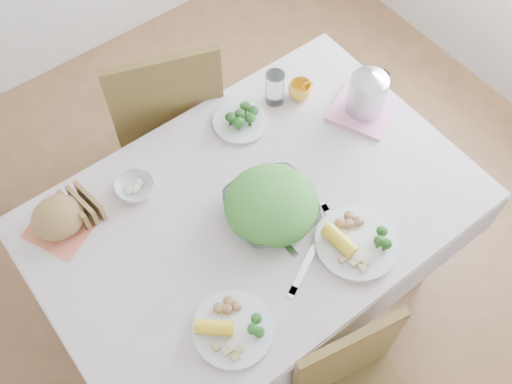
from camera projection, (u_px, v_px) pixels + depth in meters
floor at (255, 292)px, 2.72m from camera, size 3.60×3.60×0.00m
dining_table at (255, 256)px, 2.40m from camera, size 1.40×0.90×0.75m
tablecloth at (255, 209)px, 2.07m from camera, size 1.50×1.00×0.01m
chair_far at (166, 115)px, 2.66m from camera, size 0.59×0.59×1.01m
salad_bowl at (271, 208)px, 2.02m from camera, size 0.35×0.35×0.07m
dinner_plate_left at (233, 329)px, 1.83m from camera, size 0.34×0.34×0.02m
dinner_plate_right at (356, 244)px, 1.98m from camera, size 0.34×0.34×0.02m
broccoli_plate at (240, 122)px, 2.25m from camera, size 0.25×0.25×0.02m
napkin at (62, 225)px, 2.03m from camera, size 0.27×0.27×0.00m
bread_loaf at (58, 217)px, 1.98m from camera, size 0.23×0.22×0.11m
fruit_bowl at (135, 188)px, 2.09m from camera, size 0.17×0.17×0.04m
yellow_mug at (300, 90)px, 2.30m from camera, size 0.11×0.11×0.07m
glass_tumbler at (275, 89)px, 2.27m from camera, size 0.09×0.09×0.14m
pink_tray at (363, 110)px, 2.29m from camera, size 0.30×0.30×0.02m
electric_kettle at (368, 90)px, 2.19m from camera, size 0.17×0.17×0.20m
fork_left at (279, 235)px, 2.01m from camera, size 0.03×0.20×0.00m
fork_right at (336, 226)px, 2.03m from camera, size 0.06×0.18×0.00m
knife at (303, 270)px, 1.94m from camera, size 0.18×0.11×0.00m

